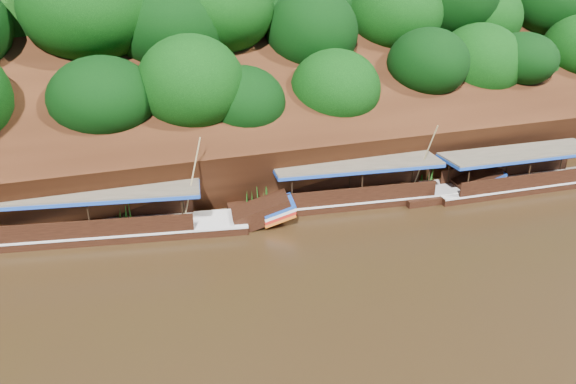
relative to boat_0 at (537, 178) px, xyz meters
The scene contains 6 objects.
ground 14.17m from the boat_0, 152.44° to the right, with size 160.00×160.00×0.00m, color black.
riverbank 20.52m from the boat_0, 127.83° to the left, with size 120.00×30.06×19.40m.
boat_0 is the anchor object (origin of this frame).
boat_1 10.48m from the boat_0, behind, with size 14.93×3.87×5.29m.
boat_2 24.86m from the boat_0, behind, with size 16.63×5.06×5.59m.
reeds 15.02m from the boat_0, 168.67° to the left, with size 49.00×2.25×1.84m.
Camera 1 is at (-13.29, -19.07, 13.42)m, focal length 35.00 mm.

